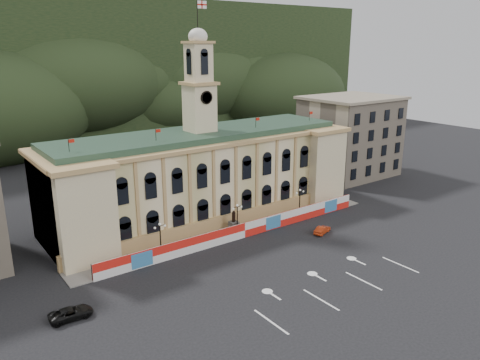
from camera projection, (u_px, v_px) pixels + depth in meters
ground at (310, 272)px, 64.38m from camera, size 260.00×260.00×0.00m
lane_markings at (337, 287)px, 60.51m from camera, size 26.00×10.00×0.02m
hill_ridge at (49, 78)px, 153.26m from camera, size 230.00×80.00×64.00m
city_hall at (202, 174)px, 83.54m from camera, size 56.20×17.60×37.10m
side_building_right at (350, 136)px, 110.13m from camera, size 21.00×17.00×18.60m
hoarding_fence at (245, 230)px, 75.71m from camera, size 50.00×0.44×2.50m
pavement at (235, 232)px, 78.08m from camera, size 56.00×5.50×0.16m
statue at (234, 225)px, 77.96m from camera, size 1.40×1.40×3.72m
lamp_left at (160, 236)px, 68.70m from camera, size 1.96×0.44×5.15m
lamp_center at (237, 216)px, 76.66m from camera, size 1.96×0.44×5.15m
lamp_right at (300, 200)px, 84.62m from camera, size 1.96×0.44×5.15m
red_sedan at (322, 230)px, 77.45m from camera, size 3.50×4.53×1.24m
black_suv at (71, 313)px, 53.36m from camera, size 2.80×5.15×1.36m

